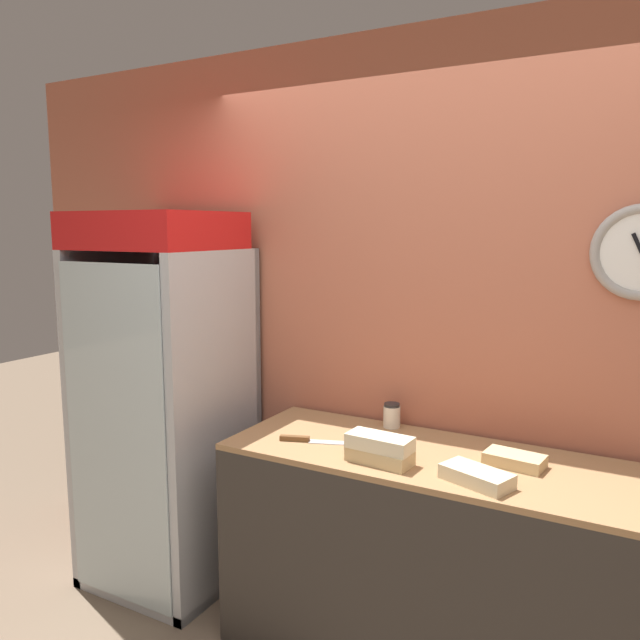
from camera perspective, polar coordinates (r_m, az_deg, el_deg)
The scene contains 9 objects.
wall_back at distance 2.86m, azimuth 12.38°, elevation -1.33°, with size 5.20×0.09×2.70m.
prep_counter at distance 2.82m, azimuth 9.35°, elevation -20.72°, with size 1.65×0.64×0.92m.
beverage_cooler at distance 3.31m, azimuth -13.51°, elevation -5.57°, with size 0.72×0.68×1.90m.
sandwich_stack_bottom at distance 2.51m, azimuth 5.46°, elevation -12.28°, with size 0.27×0.14×0.06m.
sandwich_stack_middle at distance 2.49m, azimuth 5.48°, elevation -11.07°, with size 0.26×0.13×0.06m.
sandwich_flat_left at distance 2.38m, azimuth 14.12°, elevation -13.71°, with size 0.28×0.20×0.05m.
sandwich_flat_right at distance 2.58m, azimuth 17.36°, elevation -12.11°, with size 0.23×0.15×0.05m.
chefs_knife at distance 2.73m, azimuth -1.12°, elevation -10.90°, with size 0.34×0.15×0.02m.
condiment_jar at distance 2.92m, azimuth 6.58°, elevation -8.66°, with size 0.08×0.08×0.11m.
Camera 1 is at (0.80, -1.47, 1.83)m, focal length 35.00 mm.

